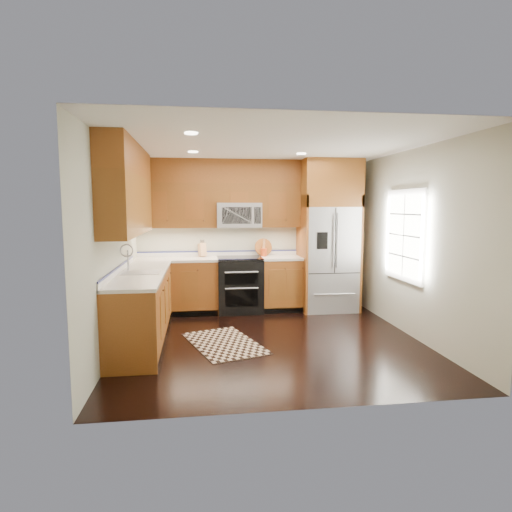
{
  "coord_description": "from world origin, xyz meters",
  "views": [
    {
      "loc": [
        -0.93,
        -5.55,
        1.81
      ],
      "look_at": [
        -0.11,
        0.6,
        1.09
      ],
      "focal_mm": 30.0,
      "sensor_mm": 36.0,
      "label": 1
    }
  ],
  "objects": [
    {
      "name": "wall_left",
      "position": [
        -2.0,
        0.0,
        1.3
      ],
      "size": [
        0.02,
        4.0,
        2.6
      ],
      "primitive_type": "cube",
      "color": "#B9BDAA",
      "rests_on": "ground"
    },
    {
      "name": "wall_back",
      "position": [
        0.0,
        2.0,
        1.3
      ],
      "size": [
        4.0,
        0.02,
        2.6
      ],
      "primitive_type": "cube",
      "color": "#B9BDAA",
      "rests_on": "ground"
    },
    {
      "name": "rug",
      "position": [
        -0.62,
        -0.04,
        0.01
      ],
      "size": [
        1.16,
        1.49,
        0.01
      ],
      "primitive_type": "cube",
      "rotation": [
        0.0,
        0.0,
        0.32
      ],
      "color": "black",
      "rests_on": "ground"
    },
    {
      "name": "refrigerator",
      "position": [
        1.3,
        1.63,
        1.3
      ],
      "size": [
        0.98,
        0.75,
        2.6
      ],
      "color": "#B2B2B7",
      "rests_on": "ground"
    },
    {
      "name": "sink_faucet",
      "position": [
        -1.73,
        0.23,
        0.99
      ],
      "size": [
        0.54,
        0.44,
        0.37
      ],
      "color": "#B2B2B7",
      "rests_on": "countertop"
    },
    {
      "name": "range",
      "position": [
        -0.25,
        1.67,
        0.47
      ],
      "size": [
        0.76,
        0.67,
        0.95
      ],
      "color": "black",
      "rests_on": "ground"
    },
    {
      "name": "knife_block",
      "position": [
        -0.88,
        1.9,
        1.06
      ],
      "size": [
        0.15,
        0.17,
        0.3
      ],
      "color": "tan",
      "rests_on": "countertop"
    },
    {
      "name": "ground",
      "position": [
        0.0,
        0.0,
        0.0
      ],
      "size": [
        4.0,
        4.0,
        0.0
      ],
      "primitive_type": "plane",
      "color": "black",
      "rests_on": "ground"
    },
    {
      "name": "window",
      "position": [
        1.98,
        0.2,
        1.4
      ],
      "size": [
        0.04,
        1.1,
        1.3
      ],
      "color": "white",
      "rests_on": "ground"
    },
    {
      "name": "utensil_crock",
      "position": [
        0.19,
        1.81,
        1.04
      ],
      "size": [
        0.11,
        0.11,
        0.3
      ],
      "color": "#B83F16",
      "rests_on": "countertop"
    },
    {
      "name": "microwave",
      "position": [
        -0.25,
        1.8,
        1.66
      ],
      "size": [
        0.76,
        0.4,
        0.42
      ],
      "color": "#B2B2B7",
      "rests_on": "ground"
    },
    {
      "name": "base_cabinets",
      "position": [
        -1.23,
        0.9,
        0.45
      ],
      "size": [
        2.85,
        3.0,
        0.9
      ],
      "color": "brown",
      "rests_on": "ground"
    },
    {
      "name": "upper_cabinets",
      "position": [
        -1.15,
        1.09,
        2.02
      ],
      "size": [
        2.85,
        3.0,
        1.15
      ],
      "color": "brown",
      "rests_on": "ground"
    },
    {
      "name": "cutting_board",
      "position": [
        0.19,
        1.86,
        0.95
      ],
      "size": [
        0.37,
        0.37,
        0.02
      ],
      "primitive_type": "cylinder",
      "rotation": [
        0.0,
        0.0,
        0.21
      ],
      "color": "brown",
      "rests_on": "countertop"
    },
    {
      "name": "wall_right",
      "position": [
        2.0,
        0.0,
        1.3
      ],
      "size": [
        0.02,
        4.0,
        2.6
      ],
      "primitive_type": "cube",
      "color": "#B9BDAA",
      "rests_on": "ground"
    },
    {
      "name": "countertop",
      "position": [
        -1.09,
        1.01,
        0.92
      ],
      "size": [
        2.86,
        3.01,
        0.04
      ],
      "color": "silver",
      "rests_on": "base_cabinets"
    }
  ]
}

